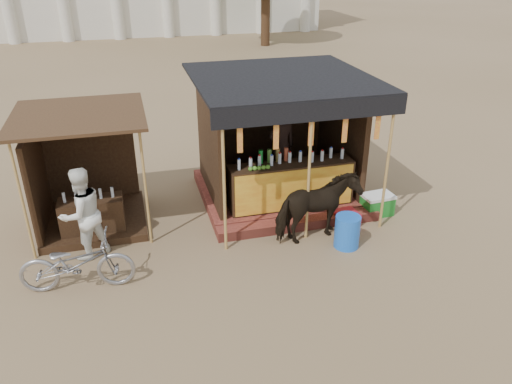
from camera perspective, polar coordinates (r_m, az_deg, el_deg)
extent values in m
plane|color=#846B4C|center=(8.41, 2.87, -11.46)|extent=(120.00, 120.00, 0.00)
cube|color=#953D31|center=(11.46, 2.38, 0.21)|extent=(3.40, 2.80, 0.22)
cube|color=#953D31|center=(10.17, 4.95, -3.56)|extent=(3.40, 0.35, 0.20)
cube|color=#362513|center=(10.39, 3.98, 0.87)|extent=(2.60, 0.55, 0.95)
cube|color=orange|center=(10.15, 4.49, 0.21)|extent=(2.50, 0.02, 0.88)
cube|color=#362513|center=(12.06, 0.73, 8.56)|extent=(3.00, 0.12, 2.50)
cube|color=#362513|center=(10.60, -5.30, 5.89)|extent=(0.12, 2.50, 2.50)
cube|color=#362513|center=(11.45, 9.76, 7.19)|extent=(0.12, 2.50, 2.50)
cube|color=black|center=(10.38, 2.99, 12.92)|extent=(3.60, 3.60, 0.06)
cube|color=black|center=(8.81, 6.51, 9.13)|extent=(3.60, 0.06, 0.36)
cylinder|color=tan|center=(8.85, -3.67, 1.01)|extent=(0.06, 0.06, 2.75)
cylinder|color=tan|center=(9.26, 6.07, 2.10)|extent=(0.06, 0.06, 2.75)
cylinder|color=tan|center=(9.91, 14.78, 3.02)|extent=(0.06, 0.06, 2.75)
cube|color=red|center=(8.59, -1.86, 6.22)|extent=(0.10, 0.02, 0.55)
cube|color=red|center=(8.75, 2.32, 6.59)|extent=(0.10, 0.02, 0.55)
cube|color=red|center=(8.95, 6.32, 6.92)|extent=(0.10, 0.02, 0.55)
cube|color=red|center=(9.20, 10.14, 7.20)|extent=(0.10, 0.02, 0.55)
cube|color=red|center=(9.48, 13.75, 7.44)|extent=(0.10, 0.02, 0.55)
imported|color=black|center=(11.17, 2.95, 5.19)|extent=(0.74, 0.56, 1.81)
cube|color=#362513|center=(10.81, -17.86, -3.06)|extent=(2.00, 2.00, 0.15)
cube|color=#362513|center=(11.27, -18.44, 3.58)|extent=(1.90, 0.10, 2.10)
cube|color=#362513|center=(10.52, -23.72, 1.03)|extent=(0.10, 1.90, 2.10)
cube|color=#472D19|center=(9.86, -19.69, 8.28)|extent=(2.40, 2.40, 0.06)
cylinder|color=tan|center=(9.54, -25.14, -0.97)|extent=(0.05, 0.05, 2.35)
cylinder|color=tan|center=(9.35, -12.52, 0.49)|extent=(0.05, 0.05, 2.35)
cube|color=#362513|center=(10.22, -18.16, -2.80)|extent=(1.20, 0.50, 0.80)
imported|color=black|center=(9.52, 6.99, -1.90)|extent=(1.73, 1.06, 1.36)
imported|color=#92949A|center=(8.75, -19.80, -7.67)|extent=(1.91, 0.84, 0.97)
imported|color=white|center=(9.40, -19.25, -2.36)|extent=(1.07, 1.02, 1.74)
cylinder|color=blue|center=(9.57, 10.38, -4.47)|extent=(0.62, 0.62, 0.64)
cube|color=maroon|center=(10.40, 10.28, -2.94)|extent=(0.49, 0.49, 0.28)
cube|color=#1B7B24|center=(10.89, 13.66, -1.53)|extent=(0.65, 0.47, 0.40)
cube|color=white|center=(10.78, 13.79, -0.45)|extent=(0.67, 0.49, 0.06)
cylinder|color=silver|center=(33.40, -26.42, 18.03)|extent=(0.70, 0.70, 3.60)
cylinder|color=silver|center=(33.01, -21.08, 18.88)|extent=(0.70, 0.70, 3.60)
cylinder|color=silver|center=(32.88, -15.61, 19.59)|extent=(0.70, 0.70, 3.60)
cylinder|color=silver|center=(33.03, -10.10, 20.14)|extent=(0.70, 0.70, 3.60)
cylinder|color=silver|center=(33.44, -4.65, 20.50)|extent=(0.70, 0.70, 3.60)
cylinder|color=silver|center=(34.12, 0.64, 20.69)|extent=(0.70, 0.70, 3.60)
cylinder|color=silver|center=(35.04, 5.70, 20.72)|extent=(0.70, 0.70, 3.60)
cylinder|color=#382314|center=(29.62, 1.09, 20.22)|extent=(0.50, 0.50, 4.00)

